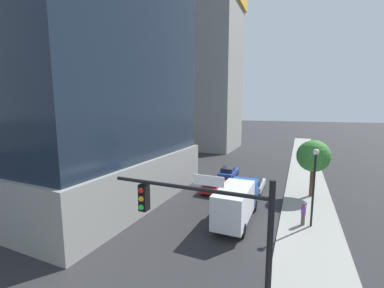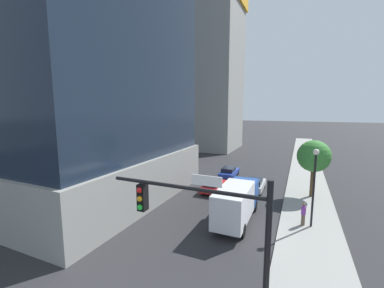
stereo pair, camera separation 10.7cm
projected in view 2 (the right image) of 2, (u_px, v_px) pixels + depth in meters
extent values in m
cube|color=gray|center=(309.00, 213.00, 21.54)|extent=(4.45, 120.00, 0.15)
cube|color=gray|center=(76.00, 172.00, 27.16)|extent=(21.12, 20.06, 4.57)
cube|color=gray|center=(206.00, 73.00, 56.38)|extent=(14.59, 13.61, 34.68)
cube|color=red|center=(219.00, 48.00, 50.33)|extent=(0.90, 0.90, 43.27)
cylinder|color=black|center=(266.00, 282.00, 7.96)|extent=(0.20, 0.20, 6.83)
cylinder|color=black|center=(183.00, 187.00, 8.76)|extent=(5.96, 0.14, 0.14)
cube|color=black|center=(143.00, 197.00, 9.55)|extent=(0.32, 0.36, 1.05)
sphere|color=red|center=(139.00, 190.00, 9.33)|extent=(0.22, 0.22, 0.22)
sphere|color=orange|center=(140.00, 199.00, 9.37)|extent=(0.22, 0.22, 0.22)
sphere|color=green|center=(140.00, 207.00, 9.42)|extent=(0.22, 0.22, 0.22)
cube|color=white|center=(207.00, 181.00, 8.35)|extent=(1.10, 0.04, 0.36)
cylinder|color=black|center=(313.00, 191.00, 18.62)|extent=(0.16, 0.16, 5.66)
sphere|color=silver|center=(316.00, 152.00, 18.20)|extent=(0.44, 0.44, 0.44)
cylinder|color=brown|center=(312.00, 182.00, 25.39)|extent=(0.36, 0.36, 3.03)
sphere|color=#387F33|center=(314.00, 156.00, 25.01)|extent=(3.24, 3.24, 3.24)
cube|color=red|center=(214.00, 186.00, 27.48)|extent=(1.87, 4.18, 0.59)
cube|color=#19212D|center=(212.00, 183.00, 26.98)|extent=(1.57, 1.81, 0.56)
cylinder|color=black|center=(211.00, 184.00, 29.13)|extent=(0.22, 0.66, 0.66)
cylinder|color=black|center=(224.00, 186.00, 28.47)|extent=(0.22, 0.66, 0.66)
cylinder|color=black|center=(202.00, 191.00, 26.56)|extent=(0.22, 0.66, 0.66)
cylinder|color=black|center=(217.00, 193.00, 25.90)|extent=(0.22, 0.66, 0.66)
cube|color=#233D9E|center=(229.00, 173.00, 33.35)|extent=(1.83, 4.43, 0.60)
cube|color=#19212D|center=(229.00, 169.00, 32.91)|extent=(1.54, 2.04, 0.52)
cylinder|color=black|center=(227.00, 171.00, 35.07)|extent=(0.22, 0.65, 0.65)
cylinder|color=black|center=(238.00, 173.00, 34.43)|extent=(0.22, 0.65, 0.65)
cylinder|color=black|center=(220.00, 177.00, 32.34)|extent=(0.22, 0.65, 0.65)
cylinder|color=black|center=(232.00, 178.00, 31.70)|extent=(0.22, 0.65, 0.65)
cube|color=#B7B7BC|center=(255.00, 185.00, 27.92)|extent=(1.89, 4.23, 0.63)
cube|color=#19212D|center=(254.00, 181.00, 27.34)|extent=(1.59, 2.18, 0.56)
cylinder|color=black|center=(250.00, 183.00, 29.59)|extent=(0.22, 0.62, 0.62)
cylinder|color=black|center=(264.00, 185.00, 28.92)|extent=(0.22, 0.62, 0.62)
cylinder|color=black|center=(245.00, 190.00, 26.99)|extent=(0.22, 0.62, 0.62)
cylinder|color=black|center=(260.00, 192.00, 26.32)|extent=(0.22, 0.62, 0.62)
cube|color=#1E4799|center=(244.00, 192.00, 22.42)|extent=(2.24, 2.06, 2.13)
cube|color=silver|center=(234.00, 204.00, 18.99)|extent=(2.24, 5.15, 2.54)
cylinder|color=black|center=(233.00, 202.00, 22.98)|extent=(0.30, 1.01, 1.01)
cylinder|color=black|center=(255.00, 206.00, 22.19)|extent=(0.30, 1.01, 1.01)
cylinder|color=black|center=(216.00, 225.00, 18.41)|extent=(0.30, 1.01, 1.01)
cylinder|color=black|center=(243.00, 231.00, 17.62)|extent=(0.30, 1.01, 1.01)
cylinder|color=brown|center=(303.00, 220.00, 19.16)|extent=(0.28, 0.28, 0.87)
cylinder|color=purple|center=(304.00, 210.00, 19.05)|extent=(0.34, 0.34, 0.67)
sphere|color=brown|center=(304.00, 205.00, 18.99)|extent=(0.24, 0.24, 0.24)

